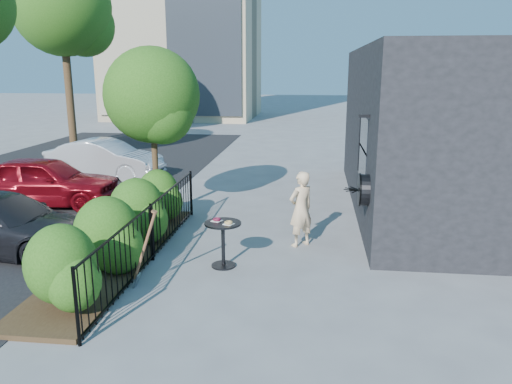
# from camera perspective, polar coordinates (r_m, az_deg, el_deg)

# --- Properties ---
(ground) EXTENTS (120.00, 120.00, 0.00)m
(ground) POSITION_cam_1_polar(r_m,az_deg,el_deg) (9.29, -2.76, -8.18)
(ground) COLOR gray
(ground) RESTS_ON ground
(shop_building) EXTENTS (6.22, 9.00, 4.00)m
(shop_building) POSITION_cam_1_polar(r_m,az_deg,el_deg) (13.68, 24.09, 6.47)
(shop_building) COLOR black
(shop_building) RESTS_ON ground
(fence) EXTENTS (0.05, 6.05, 1.10)m
(fence) POSITION_cam_1_polar(r_m,az_deg,el_deg) (9.45, -11.83, -4.46)
(fence) COLOR black
(fence) RESTS_ON ground
(planting_bed) EXTENTS (1.30, 6.00, 0.08)m
(planting_bed) POSITION_cam_1_polar(r_m,az_deg,el_deg) (9.86, -15.57, -7.10)
(planting_bed) COLOR #382616
(planting_bed) RESTS_ON ground
(shrubs) EXTENTS (1.10, 5.60, 1.24)m
(shrubs) POSITION_cam_1_polar(r_m,az_deg,el_deg) (9.70, -15.05, -3.30)
(shrubs) COLOR #235313
(shrubs) RESTS_ON ground
(patio_tree) EXTENTS (2.20, 2.20, 3.94)m
(patio_tree) POSITION_cam_1_polar(r_m,az_deg,el_deg) (11.85, -11.55, 10.13)
(patio_tree) COLOR #3F2B19
(patio_tree) RESTS_ON ground
(street_tree_far) EXTENTS (4.40, 4.40, 8.28)m
(street_tree_far) POSITION_cam_1_polar(r_m,az_deg,el_deg) (25.28, -21.18, 18.57)
(street_tree_far) COLOR #3F2B19
(street_tree_far) RESTS_ON ground
(cafe_table) EXTENTS (0.66, 0.66, 0.89)m
(cafe_table) POSITION_cam_1_polar(r_m,az_deg,el_deg) (8.98, -3.79, -5.06)
(cafe_table) COLOR black
(cafe_table) RESTS_ON ground
(woman) EXTENTS (0.66, 0.64, 1.53)m
(woman) POSITION_cam_1_polar(r_m,az_deg,el_deg) (9.99, 5.15, -1.96)
(woman) COLOR beige
(woman) RESTS_ON ground
(shovel) EXTENTS (0.47, 0.18, 1.35)m
(shovel) POSITION_cam_1_polar(r_m,az_deg,el_deg) (8.33, -12.75, -6.82)
(shovel) COLOR brown
(shovel) RESTS_ON ground
(car_red) EXTENTS (3.90, 1.78, 1.30)m
(car_red) POSITION_cam_1_polar(r_m,az_deg,el_deg) (14.08, -23.02, 1.16)
(car_red) COLOR maroon
(car_red) RESTS_ON ground
(car_silver) EXTENTS (3.91, 1.79, 1.24)m
(car_silver) POSITION_cam_1_polar(r_m,az_deg,el_deg) (17.05, -16.89, 3.65)
(car_silver) COLOR #BCBCC1
(car_silver) RESTS_ON ground
(car_darkgrey) EXTENTS (4.08, 2.06, 1.14)m
(car_darkgrey) POSITION_cam_1_polar(r_m,az_deg,el_deg) (10.90, -27.08, -3.21)
(car_darkgrey) COLOR black
(car_darkgrey) RESTS_ON ground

